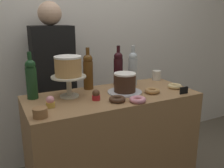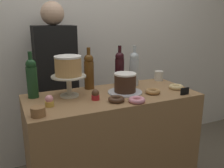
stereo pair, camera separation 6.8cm
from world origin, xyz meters
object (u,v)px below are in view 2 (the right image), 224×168
(wine_bottle_dark_red, at_px, (120,68))
(wine_bottle_amber, at_px, (89,71))
(cookie_stack, at_px, (38,112))
(donut_chocolate, at_px, (116,99))
(coffee_cup_ceramic, at_px, (159,76))
(chocolate_round_cake, at_px, (125,82))
(donut_glazed, at_px, (176,87))
(wine_bottle_clear, at_px, (134,68))
(cupcake_strawberry, at_px, (49,101))
(donut_pink, at_px, (137,100))
(wine_bottle_green, at_px, (32,77))
(white_layer_cake, at_px, (68,66))
(price_sign_chalkboard, at_px, (185,91))
(donut_maple, at_px, (153,91))
(barista_figure, at_px, (57,88))
(cake_stand_pedestal, at_px, (69,82))
(cupcake_chocolate, at_px, (95,95))

(wine_bottle_dark_red, bearing_deg, wine_bottle_amber, -178.37)
(cookie_stack, bearing_deg, donut_chocolate, 4.58)
(coffee_cup_ceramic, bearing_deg, chocolate_round_cake, -155.64)
(donut_glazed, bearing_deg, wine_bottle_amber, 154.64)
(wine_bottle_clear, height_order, cupcake_strawberry, wine_bottle_clear)
(donut_pink, bearing_deg, wine_bottle_green, 147.32)
(wine_bottle_green, bearing_deg, donut_pink, -32.68)
(white_layer_cake, xyz_separation_m, coffee_cup_ceramic, (0.84, 0.11, -0.18))
(donut_glazed, bearing_deg, cupcake_strawberry, 178.87)
(donut_chocolate, xyz_separation_m, price_sign_chalkboard, (0.52, -0.07, 0.01))
(donut_maple, bearing_deg, wine_bottle_green, 161.51)
(cupcake_strawberry, xyz_separation_m, cookie_stack, (-0.09, -0.13, -0.01))
(donut_maple, bearing_deg, donut_glazed, 5.84)
(wine_bottle_green, xyz_separation_m, barista_figure, (0.26, 0.45, -0.23))
(wine_bottle_green, height_order, coffee_cup_ceramic, wine_bottle_green)
(donut_maple, xyz_separation_m, price_sign_chalkboard, (0.20, -0.12, 0.01))
(cake_stand_pedestal, relative_size, donut_glazed, 2.19)
(white_layer_cake, distance_m, donut_glazed, 0.86)
(cake_stand_pedestal, xyz_separation_m, wine_bottle_dark_red, (0.46, 0.13, 0.04))
(donut_glazed, xyz_separation_m, coffee_cup_ceramic, (0.03, 0.28, 0.03))
(price_sign_chalkboard, height_order, coffee_cup_ceramic, coffee_cup_ceramic)
(wine_bottle_dark_red, height_order, donut_chocolate, wine_bottle_dark_red)
(wine_bottle_green, bearing_deg, wine_bottle_amber, 5.89)
(cake_stand_pedestal, relative_size, wine_bottle_green, 0.75)
(donut_chocolate, distance_m, donut_pink, 0.14)
(wine_bottle_amber, relative_size, donut_maple, 2.91)
(barista_figure, bearing_deg, wine_bottle_dark_red, -41.84)
(wine_bottle_amber, xyz_separation_m, cookie_stack, (-0.45, -0.41, -0.12))
(cake_stand_pedestal, distance_m, wine_bottle_dark_red, 0.48)
(donut_chocolate, height_order, price_sign_chalkboard, price_sign_chalkboard)
(wine_bottle_green, distance_m, cookie_stack, 0.38)
(cupcake_chocolate, distance_m, donut_maple, 0.44)
(cupcake_strawberry, relative_size, donut_maple, 0.66)
(wine_bottle_amber, distance_m, donut_maple, 0.51)
(donut_maple, bearing_deg, wine_bottle_clear, 92.59)
(white_layer_cake, xyz_separation_m, donut_glazed, (0.81, -0.17, -0.20))
(wine_bottle_clear, bearing_deg, cupcake_chocolate, -152.42)
(white_layer_cake, bearing_deg, price_sign_chalkboard, -22.17)
(cupcake_strawberry, relative_size, cookie_stack, 0.88)
(wine_bottle_amber, xyz_separation_m, coffee_cup_ceramic, (0.65, -0.01, -0.10))
(white_layer_cake, relative_size, cookie_stack, 2.23)
(wine_bottle_clear, height_order, donut_maple, wine_bottle_clear)
(wine_bottle_amber, bearing_deg, coffee_cup_ceramic, -1.12)
(white_layer_cake, bearing_deg, wine_bottle_green, 161.62)
(wine_bottle_clear, xyz_separation_m, cupcake_strawberry, (-0.74, -0.22, -0.11))
(donut_maple, bearing_deg, cupcake_strawberry, 176.67)
(donut_glazed, bearing_deg, cupcake_chocolate, 178.51)
(wine_bottle_green, bearing_deg, donut_chocolate, -33.22)
(wine_bottle_amber, bearing_deg, donut_pink, -67.72)
(barista_figure, bearing_deg, price_sign_chalkboard, -48.21)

